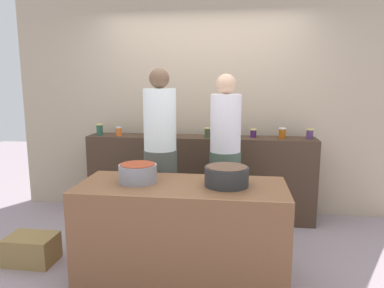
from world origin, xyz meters
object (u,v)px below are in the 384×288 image
(preserve_jar_4, at_px, (207,133))
(bread_crate, at_px, (32,249))
(preserve_jar_6, at_px, (253,133))
(preserve_jar_5, at_px, (229,132))
(preserve_jar_1, at_px, (119,131))
(preserve_jar_0, at_px, (100,130))
(cooking_pot_left, at_px, (138,173))
(cook_in_cap, at_px, (225,166))
(cook_with_tongs, at_px, (161,166))
(preserve_jar_2, at_px, (148,131))
(preserve_jar_3, at_px, (160,131))
(preserve_jar_7, at_px, (282,133))
(preserve_jar_8, at_px, (310,134))
(cooking_pot_center, at_px, (227,176))

(preserve_jar_4, distance_m, bread_crate, 2.17)
(preserve_jar_4, xyz_separation_m, preserve_jar_6, (0.53, 0.09, -0.01))
(preserve_jar_5, bearing_deg, preserve_jar_1, -175.63)
(preserve_jar_0, xyz_separation_m, preserve_jar_1, (0.24, -0.00, -0.02))
(preserve_jar_1, relative_size, preserve_jar_4, 0.93)
(preserve_jar_4, relative_size, cooking_pot_left, 0.36)
(preserve_jar_0, xyz_separation_m, cook_in_cap, (1.54, -0.51, -0.28))
(cook_with_tongs, height_order, bread_crate, cook_with_tongs)
(preserve_jar_2, height_order, preserve_jar_5, preserve_jar_2)
(preserve_jar_5, xyz_separation_m, preserve_jar_6, (0.28, -0.02, -0.00))
(preserve_jar_4, bearing_deg, preserve_jar_2, 179.37)
(preserve_jar_4, distance_m, cook_in_cap, 0.61)
(preserve_jar_1, relative_size, preserve_jar_2, 0.83)
(preserve_jar_2, bearing_deg, bread_crate, -122.90)
(preserve_jar_1, bearing_deg, cook_in_cap, -21.43)
(preserve_jar_2, relative_size, cook_in_cap, 0.07)
(preserve_jar_4, distance_m, preserve_jar_6, 0.54)
(preserve_jar_2, relative_size, preserve_jar_4, 1.12)
(preserve_jar_3, height_order, preserve_jar_7, preserve_jar_3)
(preserve_jar_2, xyz_separation_m, cooking_pot_left, (0.24, -1.31, -0.17))
(preserve_jar_7, bearing_deg, bread_crate, -151.66)
(cooking_pot_left, bearing_deg, preserve_jar_7, 45.39)
(preserve_jar_2, relative_size, preserve_jar_7, 1.04)
(preserve_jar_2, relative_size, bread_crate, 0.30)
(preserve_jar_3, relative_size, preserve_jar_4, 1.09)
(preserve_jar_8, xyz_separation_m, bread_crate, (-2.68, -1.30, -0.94))
(preserve_jar_5, height_order, cook_in_cap, cook_in_cap)
(preserve_jar_3, height_order, cook_with_tongs, cook_with_tongs)
(preserve_jar_0, distance_m, preserve_jar_2, 0.60)
(cooking_pot_center, bearing_deg, cook_in_cap, 93.03)
(preserve_jar_1, distance_m, preserve_jar_8, 2.23)
(preserve_jar_3, bearing_deg, preserve_jar_8, 1.47)
(preserve_jar_0, xyz_separation_m, preserve_jar_6, (1.84, 0.08, -0.02))
(cooking_pot_left, xyz_separation_m, cooking_pot_center, (0.74, -0.01, 0.00))
(preserve_jar_0, relative_size, preserve_jar_6, 1.41)
(preserve_jar_2, bearing_deg, preserve_jar_6, 3.97)
(cook_in_cap, bearing_deg, preserve_jar_3, 147.26)
(preserve_jar_3, bearing_deg, cook_in_cap, -32.74)
(preserve_jar_6, bearing_deg, preserve_jar_0, -177.54)
(preserve_jar_5, bearing_deg, cooking_pot_center, -89.06)
(cooking_pot_left, bearing_deg, cooking_pot_center, -0.99)
(preserve_jar_2, relative_size, cooking_pot_center, 0.36)
(bread_crate, bearing_deg, preserve_jar_5, 37.53)
(preserve_jar_1, height_order, cooking_pot_left, preserve_jar_1)
(preserve_jar_2, distance_m, preserve_jar_6, 1.24)
(preserve_jar_1, relative_size, cooking_pot_left, 0.34)
(preserve_jar_4, distance_m, preserve_jar_8, 1.17)
(preserve_jar_1, xyz_separation_m, preserve_jar_4, (1.07, -0.01, 0.00))
(preserve_jar_0, bearing_deg, preserve_jar_5, 3.56)
(preserve_jar_7, bearing_deg, cook_with_tongs, -150.48)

